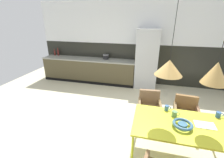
# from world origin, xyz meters

# --- Properties ---
(ground_plane) EXTENTS (9.00, 9.00, 0.00)m
(ground_plane) POSITION_xyz_m (0.00, 0.00, 0.00)
(ground_plane) COLOR beige
(back_wall_splashback_dark) EXTENTS (6.92, 0.12, 1.43)m
(back_wall_splashback_dark) POSITION_xyz_m (0.00, 2.86, 0.72)
(back_wall_splashback_dark) COLOR black
(back_wall_splashback_dark) RESTS_ON ground
(back_wall_panel_upper) EXTENTS (6.92, 0.12, 1.43)m
(back_wall_panel_upper) POSITION_xyz_m (0.00, 2.86, 2.15)
(back_wall_panel_upper) COLOR silver
(back_wall_panel_upper) RESTS_ON back_wall_splashback_dark
(kitchen_counter) EXTENTS (3.52, 0.63, 0.88)m
(kitchen_counter) POSITION_xyz_m (-1.56, 2.50, 0.44)
(kitchen_counter) COLOR #49412A
(kitchen_counter) RESTS_ON ground
(refrigerator_column) EXTENTS (0.73, 0.60, 1.99)m
(refrigerator_column) POSITION_xyz_m (0.57, 2.50, 1.00)
(refrigerator_column) COLOR #ADAFB2
(refrigerator_column) RESTS_ON ground
(dining_table) EXTENTS (1.51, 0.89, 0.73)m
(dining_table) POSITION_xyz_m (1.26, -0.52, 0.69)
(dining_table) COLOR gold
(dining_table) RESTS_ON ground
(armchair_near_window) EXTENTS (0.52, 0.51, 0.75)m
(armchair_near_window) POSITION_xyz_m (1.52, 0.37, 0.49)
(armchair_near_window) COLOR brown
(armchair_near_window) RESTS_ON ground
(armchair_corner_seat) EXTENTS (0.53, 0.51, 0.78)m
(armchair_corner_seat) POSITION_xyz_m (0.76, 0.40, 0.50)
(armchair_corner_seat) COLOR brown
(armchair_corner_seat) RESTS_ON ground
(fruit_bowl) EXTENTS (0.30, 0.30, 0.08)m
(fruit_bowl) POSITION_xyz_m (1.26, -0.60, 0.78)
(fruit_bowl) COLOR #33607F
(fruit_bowl) RESTS_ON dining_table
(open_book) EXTENTS (0.30, 0.20, 0.02)m
(open_book) POSITION_xyz_m (1.61, -0.47, 0.74)
(open_book) COLOR white
(open_book) RESTS_ON dining_table
(mug_wide_latte) EXTENTS (0.13, 0.09, 0.09)m
(mug_wide_latte) POSITION_xyz_m (1.18, -0.32, 0.78)
(mug_wide_latte) COLOR #5B8456
(mug_wide_latte) RESTS_ON dining_table
(mug_white_ceramic) EXTENTS (0.12, 0.07, 0.10)m
(mug_white_ceramic) POSITION_xyz_m (1.06, -0.16, 0.78)
(mug_white_ceramic) COLOR #335B93
(mug_white_ceramic) RESTS_ON dining_table
(mug_tall_blue) EXTENTS (0.12, 0.08, 0.10)m
(mug_tall_blue) POSITION_xyz_m (1.90, -0.17, 0.78)
(mug_tall_blue) COLOR #335B93
(mug_tall_blue) RESTS_ON dining_table
(cooking_pot) EXTENTS (0.21, 0.21, 0.19)m
(cooking_pot) POSITION_xyz_m (-0.90, 2.61, 0.96)
(cooking_pot) COLOR black
(cooking_pot) RESTS_ON kitchen_counter
(bottle_oil_tall) EXTENTS (0.07, 0.07, 0.30)m
(bottle_oil_tall) POSITION_xyz_m (-2.94, 2.71, 1.00)
(bottle_oil_tall) COLOR maroon
(bottle_oil_tall) RESTS_ON kitchen_counter
(bottle_wine_green) EXTENTS (0.06, 0.06, 0.26)m
(bottle_wine_green) POSITION_xyz_m (-3.09, 2.70, 0.98)
(bottle_wine_green) COLOR maroon
(bottle_wine_green) RESTS_ON kitchen_counter
(pendant_lamp_over_table_near) EXTENTS (0.40, 0.40, 1.29)m
(pendant_lamp_over_table_near) POSITION_xyz_m (0.96, -0.50, 1.64)
(pendant_lamp_over_table_near) COLOR black
(pendant_lamp_over_table_far) EXTENTS (0.34, 0.34, 1.36)m
(pendant_lamp_over_table_far) POSITION_xyz_m (1.56, -0.50, 1.61)
(pendant_lamp_over_table_far) COLOR black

